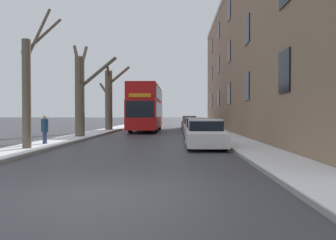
{
  "coord_description": "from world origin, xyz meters",
  "views": [
    {
      "loc": [
        1.77,
        -6.7,
        1.69
      ],
      "look_at": [
        0.94,
        20.12,
        1.21
      ],
      "focal_mm": 35.0,
      "sensor_mm": 36.0,
      "label": 1
    }
  ],
  "objects_px": {
    "bare_tree_left_1": "(81,92)",
    "parked_car_3": "(191,124)",
    "parked_car_0": "(205,135)",
    "bare_tree_left_2": "(109,98)",
    "double_decker_bus": "(147,106)",
    "parked_car_2": "(193,126)",
    "bare_tree_left_0": "(28,87)",
    "parked_car_1": "(198,129)",
    "pedestrian_left_sidewalk": "(45,129)",
    "parked_car_4": "(189,122)"
  },
  "relations": [
    {
      "from": "bare_tree_left_2",
      "to": "double_decker_bus",
      "type": "distance_m",
      "value": 3.77
    },
    {
      "from": "bare_tree_left_0",
      "to": "double_decker_bus",
      "type": "relative_size",
      "value": 0.58
    },
    {
      "from": "bare_tree_left_1",
      "to": "parked_car_3",
      "type": "height_order",
      "value": "bare_tree_left_1"
    },
    {
      "from": "parked_car_3",
      "to": "pedestrian_left_sidewalk",
      "type": "xyz_separation_m",
      "value": [
        -8.25,
        -17.91,
        0.28
      ]
    },
    {
      "from": "parked_car_1",
      "to": "parked_car_3",
      "type": "relative_size",
      "value": 1.03
    },
    {
      "from": "bare_tree_left_1",
      "to": "parked_car_0",
      "type": "relative_size",
      "value": 1.63
    },
    {
      "from": "parked_car_2",
      "to": "double_decker_bus",
      "type": "bearing_deg",
      "value": 139.81
    },
    {
      "from": "parked_car_3",
      "to": "pedestrian_left_sidewalk",
      "type": "bearing_deg",
      "value": -114.74
    },
    {
      "from": "bare_tree_left_2",
      "to": "parked_car_0",
      "type": "height_order",
      "value": "bare_tree_left_2"
    },
    {
      "from": "parked_car_2",
      "to": "parked_car_4",
      "type": "xyz_separation_m",
      "value": [
        0.0,
        11.04,
        0.04
      ]
    },
    {
      "from": "bare_tree_left_1",
      "to": "parked_car_0",
      "type": "xyz_separation_m",
      "value": [
        8.1,
        -6.32,
        -2.57
      ]
    },
    {
      "from": "double_decker_bus",
      "to": "parked_car_1",
      "type": "bearing_deg",
      "value": -66.34
    },
    {
      "from": "bare_tree_left_2",
      "to": "parked_car_1",
      "type": "height_order",
      "value": "bare_tree_left_2"
    },
    {
      "from": "bare_tree_left_1",
      "to": "bare_tree_left_0",
      "type": "bearing_deg",
      "value": -90.2
    },
    {
      "from": "bare_tree_left_0",
      "to": "parked_car_2",
      "type": "relative_size",
      "value": 1.6
    },
    {
      "from": "parked_car_1",
      "to": "parked_car_4",
      "type": "bearing_deg",
      "value": 90.0
    },
    {
      "from": "parked_car_0",
      "to": "parked_car_1",
      "type": "distance_m",
      "value": 6.08
    },
    {
      "from": "bare_tree_left_2",
      "to": "parked_car_0",
      "type": "relative_size",
      "value": 1.57
    },
    {
      "from": "bare_tree_left_1",
      "to": "parked_car_3",
      "type": "bearing_deg",
      "value": 56.15
    },
    {
      "from": "bare_tree_left_0",
      "to": "parked_car_3",
      "type": "bearing_deg",
      "value": 67.89
    },
    {
      "from": "bare_tree_left_0",
      "to": "bare_tree_left_2",
      "type": "xyz_separation_m",
      "value": [
        -0.04,
        17.54,
        0.32
      ]
    },
    {
      "from": "bare_tree_left_1",
      "to": "double_decker_bus",
      "type": "xyz_separation_m",
      "value": [
        3.61,
        10.02,
        -0.74
      ]
    },
    {
      "from": "parked_car_2",
      "to": "parked_car_3",
      "type": "bearing_deg",
      "value": 90.0
    },
    {
      "from": "bare_tree_left_2",
      "to": "parked_car_3",
      "type": "distance_m",
      "value": 8.93
    },
    {
      "from": "double_decker_bus",
      "to": "parked_car_0",
      "type": "bearing_deg",
      "value": -74.63
    },
    {
      "from": "bare_tree_left_1",
      "to": "bare_tree_left_2",
      "type": "distance_m",
      "value": 9.6
    },
    {
      "from": "parked_car_1",
      "to": "parked_car_3",
      "type": "distance_m",
      "value": 12.31
    },
    {
      "from": "pedestrian_left_sidewalk",
      "to": "double_decker_bus",
      "type": "bearing_deg",
      "value": -18.67
    },
    {
      "from": "bare_tree_left_2",
      "to": "parked_car_4",
      "type": "relative_size",
      "value": 1.54
    },
    {
      "from": "bare_tree_left_1",
      "to": "parked_car_3",
      "type": "xyz_separation_m",
      "value": [
        8.1,
        12.08,
        -2.62
      ]
    },
    {
      "from": "bare_tree_left_1",
      "to": "pedestrian_left_sidewalk",
      "type": "xyz_separation_m",
      "value": [
        -0.15,
        -5.84,
        -2.33
      ]
    },
    {
      "from": "parked_car_2",
      "to": "pedestrian_left_sidewalk",
      "type": "relative_size",
      "value": 2.55
    },
    {
      "from": "bare_tree_left_1",
      "to": "parked_car_1",
      "type": "relative_size",
      "value": 1.54
    },
    {
      "from": "bare_tree_left_2",
      "to": "pedestrian_left_sidewalk",
      "type": "height_order",
      "value": "bare_tree_left_2"
    },
    {
      "from": "double_decker_bus",
      "to": "parked_car_2",
      "type": "bearing_deg",
      "value": -40.19
    },
    {
      "from": "pedestrian_left_sidewalk",
      "to": "parked_car_2",
      "type": "bearing_deg",
      "value": -39.7
    },
    {
      "from": "parked_car_0",
      "to": "bare_tree_left_1",
      "type": "bearing_deg",
      "value": 142.04
    },
    {
      "from": "double_decker_bus",
      "to": "pedestrian_left_sidewalk",
      "type": "xyz_separation_m",
      "value": [
        -3.76,
        -15.85,
        -1.6
      ]
    },
    {
      "from": "bare_tree_left_1",
      "to": "bare_tree_left_2",
      "type": "bearing_deg",
      "value": 90.41
    },
    {
      "from": "bare_tree_left_1",
      "to": "bare_tree_left_2",
      "type": "height_order",
      "value": "bare_tree_left_1"
    },
    {
      "from": "parked_car_4",
      "to": "pedestrian_left_sidewalk",
      "type": "distance_m",
      "value": 24.53
    },
    {
      "from": "bare_tree_left_0",
      "to": "parked_car_4",
      "type": "bearing_deg",
      "value": 72.12
    },
    {
      "from": "bare_tree_left_1",
      "to": "bare_tree_left_2",
      "type": "relative_size",
      "value": 1.03
    },
    {
      "from": "bare_tree_left_2",
      "to": "bare_tree_left_0",
      "type": "bearing_deg",
      "value": -89.87
    },
    {
      "from": "bare_tree_left_0",
      "to": "parked_car_0",
      "type": "xyz_separation_m",
      "value": [
        8.13,
        1.61,
        -2.25
      ]
    },
    {
      "from": "parked_car_3",
      "to": "parked_car_0",
      "type": "bearing_deg",
      "value": -90.0
    },
    {
      "from": "bare_tree_left_2",
      "to": "double_decker_bus",
      "type": "bearing_deg",
      "value": 6.37
    },
    {
      "from": "parked_car_1",
      "to": "pedestrian_left_sidewalk",
      "type": "height_order",
      "value": "pedestrian_left_sidewalk"
    },
    {
      "from": "bare_tree_left_0",
      "to": "parked_car_2",
      "type": "height_order",
      "value": "bare_tree_left_0"
    },
    {
      "from": "parked_car_0",
      "to": "parked_car_2",
      "type": "height_order",
      "value": "parked_car_0"
    }
  ]
}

